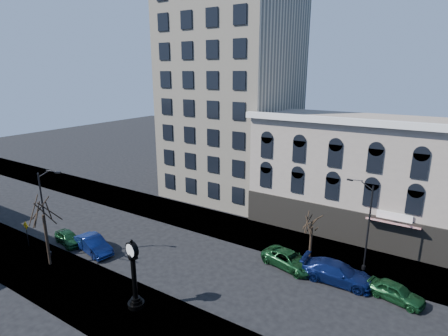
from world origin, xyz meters
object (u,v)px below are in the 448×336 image
Objects in this scene: street_lamp_near at (47,191)px; car_near_b at (93,245)px; car_near_a at (68,238)px; street_clock at (134,277)px; warning_sign at (26,229)px.

car_near_b is at bearing 26.03° from street_lamp_near.
car_near_a is 3.52m from car_near_b.
street_lamp_near reaches higher than car_near_a.
street_clock is 2.03× the size of warning_sign.
warning_sign is at bearing 160.76° from street_lamp_near.
street_clock is 15.58m from warning_sign.
car_near_b reaches higher than car_near_a.
street_clock reaches higher than warning_sign.
street_lamp_near is at bearing -137.61° from car_near_a.
street_lamp_near is 6.41m from car_near_a.
street_clock is 13.51m from car_near_a.
street_lamp_near is 6.61m from car_near_b.
street_clock is at bearing -100.30° from car_near_b.
car_near_b is (2.15, 2.52, -5.71)m from street_lamp_near.
warning_sign is 0.55× the size of car_near_b.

